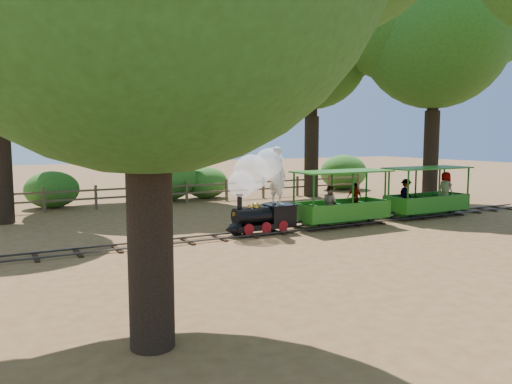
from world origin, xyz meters
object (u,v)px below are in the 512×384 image
carriage_rear (427,196)px  fence (207,189)px  locomotive (259,184)px  carriage_front (341,204)px

carriage_rear → fence: size_ratio=0.19×
locomotive → fence: (1.63, 7.94, -0.98)m
locomotive → carriage_front: locomotive is taller
fence → carriage_rear: bearing=-55.1°
carriage_rear → fence: (-5.56, 7.99, -0.20)m
carriage_front → fence: size_ratio=0.19×
carriage_front → carriage_rear: (4.07, 0.05, 0.05)m
locomotive → carriage_rear: 7.24m
carriage_front → carriage_rear: same height
carriage_front → fence: bearing=100.5°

